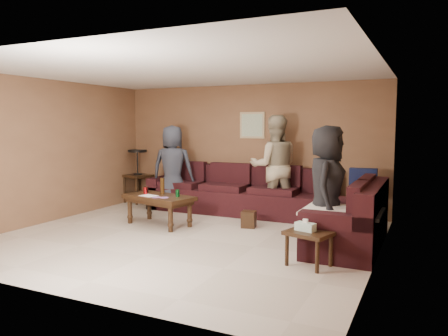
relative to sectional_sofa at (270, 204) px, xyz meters
name	(u,v)px	position (x,y,z in m)	size (l,w,h in m)	color
room	(184,128)	(-0.81, -1.52, 1.34)	(5.60, 5.50, 2.50)	beige
sectional_sofa	(270,204)	(0.00, 0.00, 0.00)	(4.65, 2.90, 0.97)	black
coffee_table	(159,200)	(-1.65, -0.97, 0.11)	(1.33, 0.88, 0.79)	#311E10
end_table_left	(138,175)	(-3.29, 0.66, 0.28)	(0.62, 0.62, 1.17)	#311E10
side_table_right	(308,235)	(1.21, -2.02, 0.05)	(0.62, 0.55, 0.57)	#311E10
waste_bin	(249,219)	(-0.20, -0.47, -0.19)	(0.23, 0.23, 0.27)	#311E10
wall_art	(252,125)	(-0.71, 0.96, 1.37)	(0.52, 0.04, 0.52)	tan
person_left	(173,168)	(-2.15, 0.30, 0.52)	(0.83, 0.54, 1.70)	#2C313E
person_middle	(274,166)	(-0.09, 0.51, 0.62)	(0.92, 0.71, 1.89)	tan
person_right	(327,187)	(1.21, -1.09, 0.53)	(0.83, 0.54, 1.70)	black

